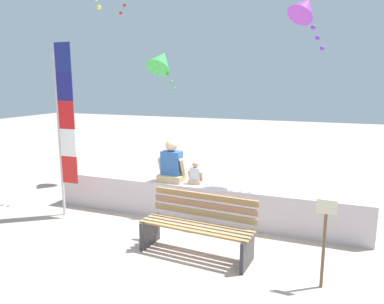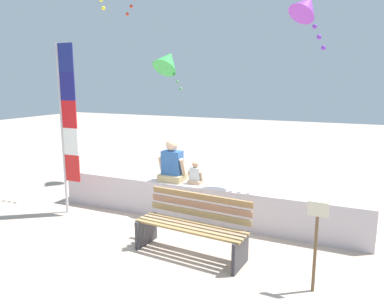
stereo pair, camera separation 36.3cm
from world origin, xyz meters
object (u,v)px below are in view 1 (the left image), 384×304
person_child (195,175)px  kite_purple (305,8)px  sign_post (325,236)px  person_adult (172,165)px  flag_banner (64,121)px  park_bench (198,226)px  kite_green (161,61)px

person_child → kite_purple: size_ratio=0.40×
sign_post → person_adult: bearing=149.5°
flag_banner → sign_post: flag_banner is taller
person_child → flag_banner: size_ratio=0.13×
person_adult → flag_banner: 2.18m
person_adult → sign_post: bearing=-30.5°
park_bench → flag_banner: 3.28m
person_child → flag_banner: flag_banner is taller
person_child → kite_green: size_ratio=0.37×
park_bench → flag_banner: (-2.90, 0.58, 1.43)m
park_bench → person_child: size_ratio=4.14×
park_bench → person_adult: person_adult is taller
flag_banner → park_bench: bearing=-11.4°
flag_banner → kite_green: size_ratio=2.81×
person_adult → sign_post: size_ratio=0.70×
kite_green → sign_post: bearing=-44.6°
kite_purple → flag_banner: bearing=-160.6°
park_bench → flag_banner: size_ratio=0.54×
flag_banner → sign_post: size_ratio=2.82×
flag_banner → sign_post: (4.69, -0.91, -1.15)m
person_child → kite_green: (-1.88, 2.50, 2.26)m
kite_green → kite_purple: 4.12m
park_bench → kite_purple: bearing=59.2°
park_bench → sign_post: bearing=-10.5°
person_adult → flag_banner: flag_banner is taller
flag_banner → sign_post: bearing=-11.0°
person_adult → flag_banner: size_ratio=0.25×
person_adult → person_child: bearing=0.1°
kite_green → sign_post: size_ratio=1.00×
kite_green → park_bench: bearing=-57.6°
kite_green → sign_post: kite_green is taller
person_child → kite_green: kite_green is taller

